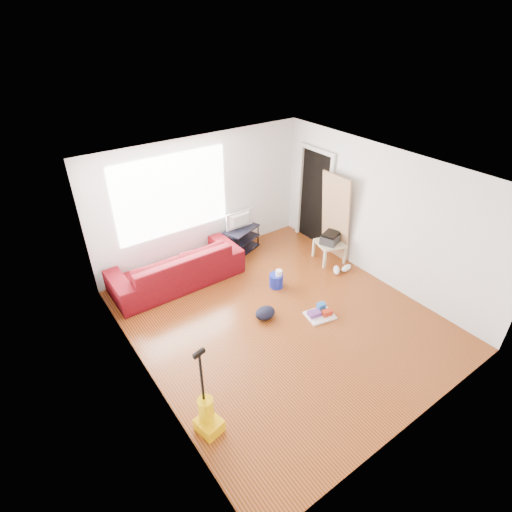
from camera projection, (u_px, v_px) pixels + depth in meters
room at (280, 249)px, 6.15m from camera, size 4.51×5.01×2.51m
sofa at (179, 282)px, 7.57m from camera, size 2.44×0.95×0.71m
tv_stand at (241, 239)px, 8.41m from camera, size 0.86×0.67×0.52m
tv at (241, 221)px, 8.18m from camera, size 0.63×0.08×0.36m
side_table at (330, 245)px, 8.05m from camera, size 0.62×0.62×0.41m
printer at (331, 238)px, 7.96m from camera, size 0.48×0.43×0.21m
bucket at (276, 286)px, 7.45m from camera, size 0.29×0.29×0.26m
toilet_paper at (279, 279)px, 7.34m from camera, size 0.12×0.12×0.11m
cleaning_tray at (320, 313)px, 6.71m from camera, size 0.52×0.44×0.16m
backpack at (265, 317)px, 6.70m from camera, size 0.37×0.31×0.19m
sneakers at (341, 269)px, 7.83m from camera, size 0.50×0.29×0.12m
vacuum at (207, 416)px, 4.81m from camera, size 0.32×0.35×1.27m
door_panel at (331, 255)px, 8.39m from camera, size 0.22×0.71×1.78m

